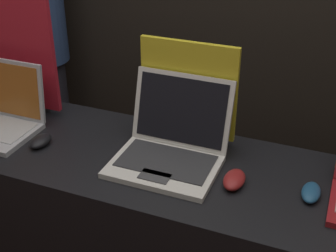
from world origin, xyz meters
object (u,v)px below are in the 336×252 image
mouse_front (41,141)px  person_bystander (41,49)px  laptop_middle (171,144)px  mouse_back (311,192)px  promo_stand_middle (188,94)px  mouse_middle (234,180)px  promo_stand_front (20,52)px

mouse_front → person_bystander: person_bystander is taller
mouse_front → laptop_middle: size_ratio=0.28×
mouse_back → laptop_middle: bearing=176.0°
laptop_middle → promo_stand_middle: bearing=90.0°
promo_stand_middle → mouse_back: 0.56m
mouse_middle → mouse_back: (0.24, 0.03, -0.00)m
mouse_middle → promo_stand_middle: (-0.25, 0.23, 0.16)m
mouse_middle → promo_stand_middle: 0.38m
mouse_middle → mouse_back: bearing=7.0°
mouse_front → mouse_back: (0.98, 0.06, -0.00)m
laptop_middle → person_bystander: 1.48m
mouse_front → mouse_middle: (0.74, 0.03, 0.00)m
mouse_middle → mouse_front: bearing=-177.7°
promo_stand_middle → promo_stand_front: bearing=-177.5°
mouse_front → mouse_back: 0.98m
promo_stand_middle → person_bystander: person_bystander is taller
promo_stand_front → mouse_middle: size_ratio=4.55×
promo_stand_front → laptop_middle: size_ratio=1.48×
mouse_middle → laptop_middle: bearing=165.6°
promo_stand_front → person_bystander: size_ratio=0.32×
promo_stand_front → promo_stand_middle: promo_stand_front is taller
mouse_back → person_bystander: bearing=151.4°
mouse_front → mouse_back: bearing=3.5°
mouse_middle → promo_stand_middle: promo_stand_middle is taller
laptop_middle → person_bystander: person_bystander is taller
mouse_front → promo_stand_middle: size_ratio=0.27×
mouse_front → mouse_middle: bearing=2.3°
promo_stand_front → mouse_back: 1.24m
mouse_front → person_bystander: (-0.70, 0.97, -0.05)m
promo_stand_front → laptop_middle: 0.75m
laptop_middle → promo_stand_front: bearing=169.0°
mouse_front → promo_stand_front: size_ratio=0.19×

